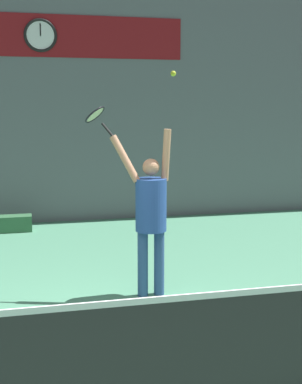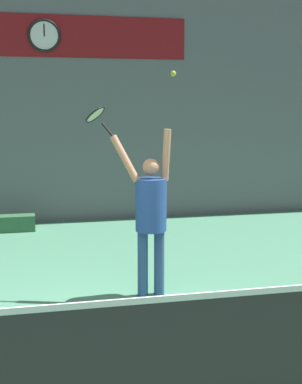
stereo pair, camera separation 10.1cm
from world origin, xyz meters
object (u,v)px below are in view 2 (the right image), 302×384
Objects in this scene: scoreboard_clock at (44,35)px; equipment_bag at (16,223)px; tennis_player at (151,211)px; tennis_ball at (173,74)px; tennis_racket at (96,116)px.

scoreboard_clock is 0.88× the size of equipment_bag.
scoreboard_clock is 0.31× the size of tennis_player.
tennis_player is at bearing 163.05° from tennis_ball.
scoreboard_clock is at bearing 103.17° from tennis_player.
tennis_racket is 6.12× the size of tennis_ball.
tennis_ball is at bearing -63.67° from equipment_bag.
tennis_racket is at bearing -83.73° from scoreboard_clock.
tennis_ball reaches higher than equipment_bag.
tennis_player is 1.35m from tennis_racket.
equipment_bag is at bearing 113.76° from tennis_player.
scoreboard_clock is at bearing 105.87° from tennis_ball.
tennis_player is 4.47m from equipment_bag.
tennis_ball reaches higher than tennis_player.
scoreboard_clock is 4.62m from tennis_racket.
tennis_racket is 1.08m from tennis_ball.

